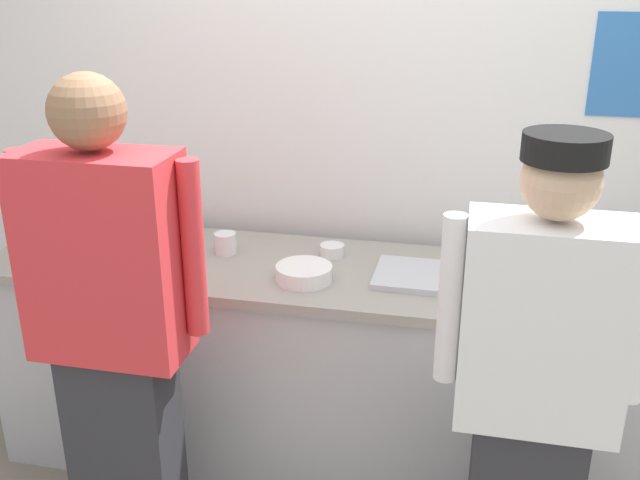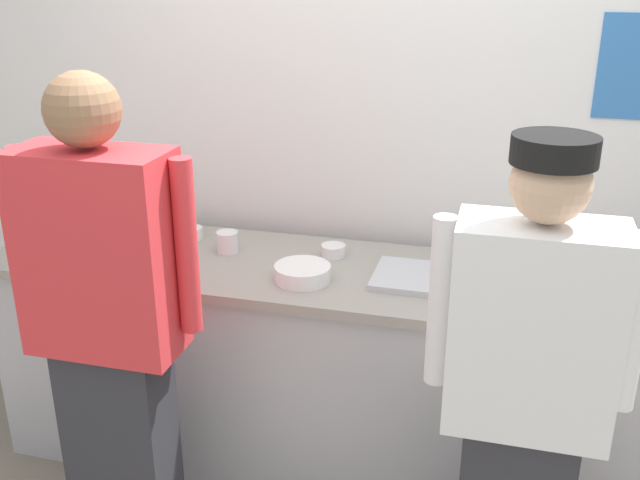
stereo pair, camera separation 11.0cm
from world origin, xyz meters
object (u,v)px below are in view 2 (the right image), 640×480
object	(u,v)px
mixing_bowl_steel	(95,224)
deli_cup	(227,242)
squeeze_bottle_spare	(142,237)
chef_near_left	(108,324)
squeeze_bottle_secondary	(54,240)
ramekin_yellow_sauce	(333,250)
ramekin_red_sauce	(191,232)
plate_stack_front	(559,279)
plate_stack_rear	(303,273)
sheet_tray	(435,279)
chef_center	(525,395)
squeeze_bottle_primary	(614,269)

from	to	relation	value
mixing_bowl_steel	deli_cup	world-z (taller)	mixing_bowl_steel
squeeze_bottle_spare	deli_cup	distance (m)	0.34
chef_near_left	squeeze_bottle_secondary	distance (m)	0.68
squeeze_bottle_spare	deli_cup	world-z (taller)	squeeze_bottle_spare
ramekin_yellow_sauce	ramekin_red_sauce	world-z (taller)	ramekin_red_sauce
ramekin_yellow_sauce	deli_cup	world-z (taller)	deli_cup
mixing_bowl_steel	ramekin_red_sauce	xyz separation A→B (m)	(0.41, 0.10, -0.03)
plate_stack_front	ramekin_yellow_sauce	bearing A→B (deg)	174.84
plate_stack_rear	ramekin_red_sauce	size ratio (longest dim) A/B	2.17
chef_near_left	squeeze_bottle_secondary	xyz separation A→B (m)	(-0.50, 0.46, 0.08)
chef_near_left	sheet_tray	xyz separation A→B (m)	(0.99, 0.65, -0.00)
squeeze_bottle_secondary	squeeze_bottle_spare	xyz separation A→B (m)	(0.33, 0.10, 0.01)
plate_stack_rear	sheet_tray	size ratio (longest dim) A/B	0.47
mixing_bowl_steel	squeeze_bottle_spare	size ratio (longest dim) A/B	1.67
chef_near_left	squeeze_bottle_spare	xyz separation A→B (m)	(-0.17, 0.56, 0.08)
chef_center	squeeze_bottle_secondary	xyz separation A→B (m)	(-1.82, 0.45, 0.13)
squeeze_bottle_secondary	chef_near_left	bearing A→B (deg)	-42.69
plate_stack_rear	deli_cup	distance (m)	0.43
squeeze_bottle_spare	plate_stack_front	bearing A→B (deg)	5.62
sheet_tray	plate_stack_front	bearing A→B (deg)	9.53
mixing_bowl_steel	deli_cup	distance (m)	0.62
sheet_tray	squeeze_bottle_primary	distance (m)	0.64
squeeze_bottle_spare	deli_cup	size ratio (longest dim) A/B	2.27
squeeze_bottle_spare	squeeze_bottle_secondary	bearing A→B (deg)	-162.42
chef_near_left	deli_cup	size ratio (longest dim) A/B	19.35
chef_near_left	deli_cup	xyz separation A→B (m)	(0.13, 0.73, 0.03)
sheet_tray	chef_center	bearing A→B (deg)	-62.22
deli_cup	ramekin_yellow_sauce	bearing A→B (deg)	9.15
chef_near_left	squeeze_bottle_secondary	world-z (taller)	chef_near_left
plate_stack_rear	ramekin_red_sauce	world-z (taller)	plate_stack_rear
chef_center	plate_stack_rear	distance (m)	0.97
chef_near_left	ramekin_yellow_sauce	world-z (taller)	chef_near_left
ramekin_yellow_sauce	deli_cup	size ratio (longest dim) A/B	1.10
plate_stack_rear	mixing_bowl_steel	size ratio (longest dim) A/B	0.62
chef_center	mixing_bowl_steel	world-z (taller)	chef_center
ramekin_red_sauce	ramekin_yellow_sauce	bearing A→B (deg)	-3.30
deli_cup	plate_stack_rear	bearing A→B (deg)	-27.18
chef_center	ramekin_yellow_sauce	xyz separation A→B (m)	(-0.76, 0.79, 0.06)
plate_stack_rear	mixing_bowl_steel	distance (m)	1.02
plate_stack_rear	chef_center	bearing A→B (deg)	-32.59
squeeze_bottle_spare	ramekin_yellow_sauce	bearing A→B (deg)	18.02
plate_stack_front	squeeze_bottle_secondary	distance (m)	1.95
squeeze_bottle_primary	squeeze_bottle_spare	xyz separation A→B (m)	(-1.79, -0.16, 0.00)
plate_stack_front	ramekin_red_sauce	distance (m)	1.53
squeeze_bottle_spare	mixing_bowl_steel	bearing A→B (deg)	150.99
ramekin_yellow_sauce	ramekin_red_sauce	xyz separation A→B (m)	(-0.64, 0.04, 0.00)
squeeze_bottle_primary	squeeze_bottle_spare	distance (m)	1.79
deli_cup	squeeze_bottle_secondary	bearing A→B (deg)	-156.51
sheet_tray	ramekin_yellow_sauce	world-z (taller)	ramekin_yellow_sauce
sheet_tray	plate_stack_rear	bearing A→B (deg)	-167.16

